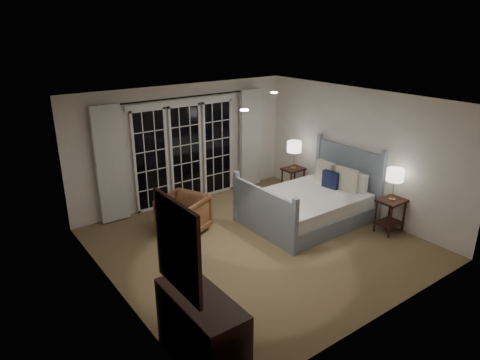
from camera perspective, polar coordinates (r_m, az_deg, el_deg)
floor at (r=7.59m, az=2.37°, el=-8.50°), size 5.00×5.00×0.00m
ceiling at (r=6.76m, az=2.68°, el=10.45°), size 5.00×5.00×0.00m
wall_left at (r=5.95m, az=-16.72°, el=-4.38°), size 0.02×5.00×2.50m
wall_right at (r=8.79m, az=15.40°, el=3.65°), size 0.02×5.00×2.50m
wall_back at (r=9.07m, az=-7.40°, el=4.72°), size 5.00×0.02×2.50m
wall_front at (r=5.51m, az=19.04°, el=-6.69°), size 5.00×0.02×2.50m
french_doors at (r=9.08m, az=-7.23°, el=3.69°), size 2.50×0.04×2.20m
curtain_rod at (r=8.77m, az=-7.37°, el=10.89°), size 3.50×0.03×0.03m
curtain_left at (r=8.36m, az=-16.88°, el=1.95°), size 0.55×0.10×2.25m
curtain_right at (r=9.87m, az=1.39°, el=5.55°), size 0.55×0.10×2.25m
downlight_a at (r=7.72m, az=4.57°, el=11.55°), size 0.12×0.12×0.01m
downlight_b at (r=6.09m, az=0.59°, el=9.30°), size 0.12×0.12×0.01m
bed at (r=8.42m, az=9.28°, el=-3.24°), size 2.27×1.63×1.32m
nightstand_left at (r=8.30m, az=19.42°, el=-3.88°), size 0.49×0.39×0.64m
nightstand_right at (r=9.68m, az=7.07°, el=0.42°), size 0.46×0.37×0.60m
lamp_left at (r=8.06m, az=19.98°, el=0.59°), size 0.30×0.30×0.59m
lamp_right at (r=9.47m, az=7.25°, el=4.40°), size 0.32×0.32×0.61m
armchair at (r=7.88m, az=-7.55°, el=-4.61°), size 1.05×1.03×0.72m
dresser at (r=5.05m, az=-5.14°, el=-19.27°), size 0.52×1.22×0.87m
mirror at (r=4.33m, az=-8.31°, el=-8.84°), size 0.05×0.85×1.00m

